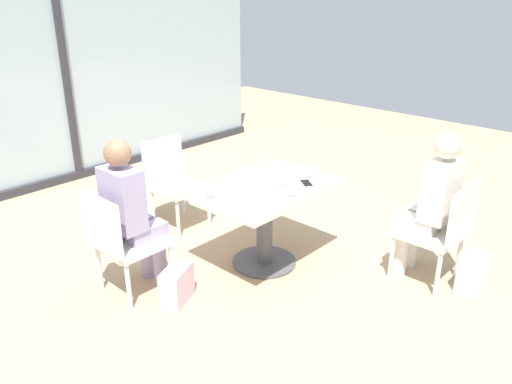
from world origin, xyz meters
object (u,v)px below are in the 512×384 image
Objects in this scene: person_front_right at (432,200)px; wine_glass_1 at (281,171)px; chair_near_window at (173,177)px; handbag_1 at (473,272)px; handbag_0 at (177,285)px; wine_glass_2 at (292,182)px; cell_phone_on_table at (306,183)px; person_far_left at (131,209)px; chair_front_right at (442,227)px; wine_glass_3 at (208,184)px; chair_far_left at (121,238)px; coffee_cup at (266,174)px; dining_table_main at (265,208)px; wine_glass_0 at (311,165)px.

wine_glass_1 is at bearing 122.29° from person_front_right.
chair_near_window is 2.88m from handbag_1.
chair_near_window is 2.90× the size of handbag_0.
wine_glass_2 is 0.37m from cell_phone_on_table.
wine_glass_2 is at bearing -40.71° from person_far_left.
person_front_right is at bearing -43.06° from person_far_left.
person_front_right is 8.75× the size of cell_phone_on_table.
cell_phone_on_table is at bearing 113.68° from chair_front_right.
cell_phone_on_table is at bearing -28.75° from person_far_left.
wine_glass_1 is 1.00× the size of wine_glass_3.
person_far_left is at bearing 132.30° from handbag_1.
chair_far_left is 2.90× the size of handbag_0.
handbag_0 is (-1.02, 0.00, -0.64)m from coffee_cup.
chair_near_window is 1.60m from wine_glass_2.
dining_table_main is at bearing -140.72° from coffee_cup.
dining_table_main is 1.23m from chair_near_window.
handbag_0 is (-0.98, 0.21, -0.72)m from wine_glass_1.
chair_near_window is 1.50m from cell_phone_on_table.
wine_glass_2 is at bearing -112.41° from coffee_cup.
dining_table_main is 1.36× the size of chair_front_right.
wine_glass_2 is at bearing -161.25° from wine_glass_0.
person_front_right is 6.81× the size of wine_glass_0.
handbag_0 is (-0.89, 0.11, -0.39)m from dining_table_main.
cell_phone_on_table is (0.15, -0.32, -0.04)m from coffee_cup.
wine_glass_0 is 1.00× the size of wine_glass_1.
coffee_cup is at bearing 39.28° from dining_table_main.
wine_glass_0 reaches higher than handbag_1.
wine_glass_3 is at bearing 161.01° from wine_glass_0.
wine_glass_3 is (-1.25, 1.36, 0.37)m from chair_front_right.
chair_front_right is at bearing -73.44° from chair_near_window.
person_front_right reaches higher than wine_glass_2.
wine_glass_1 is at bearing 119.72° from chair_front_right.
chair_near_window is 1.26m from person_far_left.
wine_glass_2 is (-0.05, -0.33, 0.33)m from dining_table_main.
chair_front_right is 1.25m from wine_glass_2.
wine_glass_1 is (1.19, -0.59, 0.37)m from chair_far_left.
handbag_0 is 2.36m from handbag_1.
wine_glass_1 is 1.74m from handbag_1.
person_far_left is at bearing 135.06° from chair_front_right.
wine_glass_0 is at bearing -24.12° from chair_far_left.
wine_glass_2 is at bearing -52.06° from handbag_0.
wine_glass_1 is at bearing -49.52° from dining_table_main.
coffee_cup is at bearing 149.80° from cell_phone_on_table.
handbag_1 is at bearing -61.38° from wine_glass_1.
person_front_right is 0.68m from handbag_1.
person_far_left reaches higher than cell_phone_on_table.
person_front_right is (1.72, -1.61, 0.00)m from person_far_left.
chair_near_window is at bearing 107.28° from person_front_right.
wine_glass_2 reaches higher than cell_phone_on_table.
chair_far_left is 1.38m from wine_glass_1.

